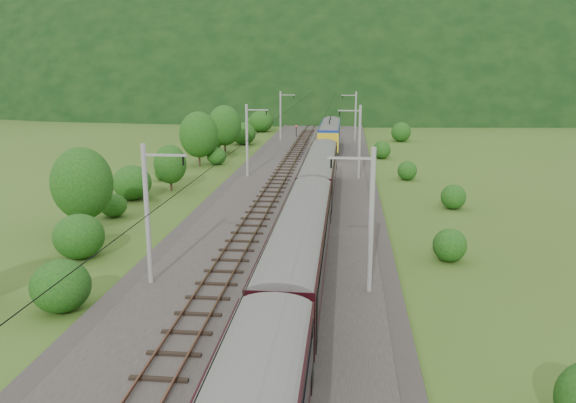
# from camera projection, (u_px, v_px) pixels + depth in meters

# --- Properties ---
(ground) EXTENTS (600.00, 600.00, 0.00)m
(ground) POSITION_uv_depth(u_px,v_px,m) (258.00, 291.00, 31.68)
(ground) COLOR #3A551A
(ground) RESTS_ON ground
(railbed) EXTENTS (14.00, 220.00, 0.30)m
(railbed) POSITION_uv_depth(u_px,v_px,m) (279.00, 237.00, 41.31)
(railbed) COLOR #38332D
(railbed) RESTS_ON ground
(track_left) EXTENTS (2.40, 220.00, 0.27)m
(track_left) POSITION_uv_depth(u_px,v_px,m) (247.00, 233.00, 41.50)
(track_left) COLOR brown
(track_left) RESTS_ON railbed
(track_right) EXTENTS (2.40, 220.00, 0.27)m
(track_right) POSITION_uv_depth(u_px,v_px,m) (311.00, 235.00, 41.02)
(track_right) COLOR brown
(track_right) RESTS_ON railbed
(catenary_left) EXTENTS (2.54, 192.28, 8.00)m
(catenary_left) POSITION_uv_depth(u_px,v_px,m) (248.00, 139.00, 62.16)
(catenary_left) COLOR gray
(catenary_left) RESTS_ON railbed
(catenary_right) EXTENTS (2.54, 192.28, 8.00)m
(catenary_right) POSITION_uv_depth(u_px,v_px,m) (359.00, 140.00, 60.93)
(catenary_right) COLOR gray
(catenary_right) RESTS_ON railbed
(overhead_wires) EXTENTS (4.83, 198.00, 0.03)m
(overhead_wires) POSITION_uv_depth(u_px,v_px,m) (279.00, 143.00, 39.67)
(overhead_wires) COLOR black
(overhead_wires) RESTS_ON ground
(mountain_main) EXTENTS (504.00, 360.00, 244.00)m
(mountain_main) POSITION_uv_depth(u_px,v_px,m) (338.00, 91.00, 282.98)
(mountain_main) COLOR black
(mountain_main) RESTS_ON ground
(mountain_ridge) EXTENTS (336.00, 280.00, 132.00)m
(mountain_ridge) POSITION_uv_depth(u_px,v_px,m) (137.00, 87.00, 333.70)
(mountain_ridge) COLOR black
(mountain_ridge) RESTS_ON ground
(train) EXTENTS (2.83, 113.59, 4.91)m
(train) POSITION_uv_depth(u_px,v_px,m) (301.00, 233.00, 31.15)
(train) COLOR black
(train) RESTS_ON ground
(hazard_post_near) EXTENTS (0.16, 0.16, 1.46)m
(hazard_post_near) POSITION_uv_depth(u_px,v_px,m) (309.00, 152.00, 76.14)
(hazard_post_near) COLOR red
(hazard_post_near) RESTS_ON railbed
(hazard_post_far) EXTENTS (0.15, 0.15, 1.39)m
(hazard_post_far) POSITION_uv_depth(u_px,v_px,m) (319.00, 138.00, 91.29)
(hazard_post_far) COLOR red
(hazard_post_far) RESTS_ON railbed
(signal) EXTENTS (0.22, 0.22, 2.00)m
(signal) POSITION_uv_depth(u_px,v_px,m) (296.00, 130.00, 97.60)
(signal) COLOR black
(signal) RESTS_ON railbed
(vegetation_left) EXTENTS (11.84, 150.72, 6.92)m
(vegetation_left) POSITION_uv_depth(u_px,v_px,m) (155.00, 169.00, 54.58)
(vegetation_left) COLOR #134412
(vegetation_left) RESTS_ON ground
(vegetation_right) EXTENTS (7.06, 108.17, 2.93)m
(vegetation_right) POSITION_uv_depth(u_px,v_px,m) (436.00, 200.00, 48.25)
(vegetation_right) COLOR #134412
(vegetation_right) RESTS_ON ground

